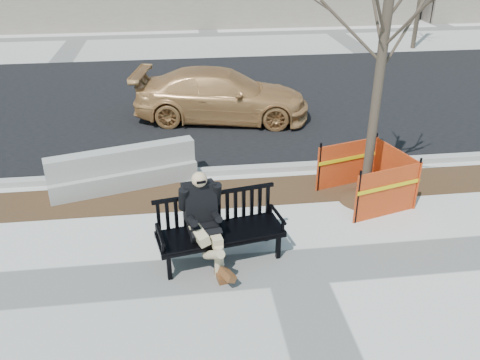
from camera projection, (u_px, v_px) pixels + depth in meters
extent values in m
plane|color=beige|center=(293.00, 267.00, 8.29)|extent=(120.00, 120.00, 0.00)
cube|color=#47301C|center=(266.00, 191.00, 10.57)|extent=(40.00, 1.20, 0.02)
cube|color=black|center=(232.00, 98.00, 16.03)|extent=(60.00, 10.40, 0.01)
cube|color=#9E9B93|center=(259.00, 169.00, 11.38)|extent=(60.00, 0.25, 0.12)
imported|color=#B78149|center=(222.00, 119.00, 14.38)|extent=(5.08, 2.81, 1.39)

